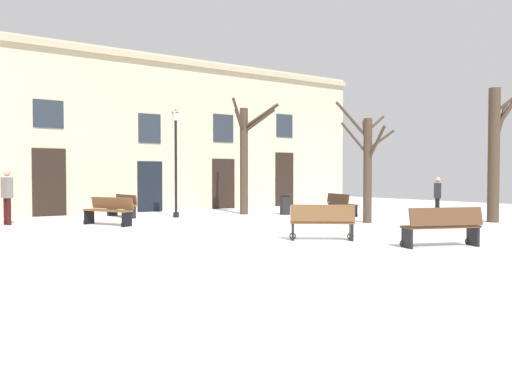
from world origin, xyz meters
TOP-DOWN VIEW (x-y plane):
  - ground_plane at (0.00, 0.00)m, footprint 38.29×38.29m
  - building_facade at (0.01, 10.73)m, footprint 23.93×0.60m
  - tree_left_of_center at (2.81, 6.86)m, footprint 1.75×2.90m
  - tree_center at (4.09, 1.35)m, footprint 1.80×1.75m
  - tree_right_of_center at (7.83, -1.03)m, footprint 1.26×1.18m
  - streetlamp at (-0.22, 7.09)m, footprint 0.30×0.30m
  - litter_bin at (4.04, 5.78)m, footprint 0.45×0.45m
  - bench_back_to_back_right at (-1.85, 8.41)m, footprint 0.56×1.89m
  - bench_back_to_back_left at (-0.46, -1.39)m, footprint 1.54×1.37m
  - bench_far_corner at (-3.41, 5.53)m, footprint 1.17×1.88m
  - bench_by_litter_bin at (0.91, -3.87)m, footprint 1.86×1.13m
  - bench_near_lamp at (5.61, 4.15)m, footprint 1.01×1.92m
  - person_near_bench at (-6.08, 7.49)m, footprint 0.33×0.43m
  - person_by_shop_door at (7.72, 1.18)m, footprint 0.43×0.42m

SIDE VIEW (x-z plane):
  - ground_plane at x=0.00m, z-range 0.00..0.00m
  - litter_bin at x=4.04m, z-range 0.00..0.77m
  - bench_back_to_back_left at x=-0.46m, z-range 0.00..0.91m
  - bench_back_to_back_right at x=-1.85m, z-range 0.02..0.89m
  - bench_near_lamp at x=5.61m, z-range 0.03..0.90m
  - bench_by_litter_bin at x=0.91m, z-range 0.02..0.93m
  - bench_far_corner at x=-3.41m, z-range 0.03..0.94m
  - person_by_shop_door at x=7.72m, z-range 0.07..1.63m
  - person_near_bench at x=-6.08m, z-range 0.11..1.93m
  - tree_center at x=4.09m, z-range -0.06..4.09m
  - tree_right_of_center at x=7.83m, z-range 0.17..4.84m
  - streetlamp at x=-0.22m, z-range 0.45..4.57m
  - tree_left_of_center at x=2.81m, z-range 0.19..4.82m
  - building_facade at x=0.01m, z-range 0.05..7.02m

